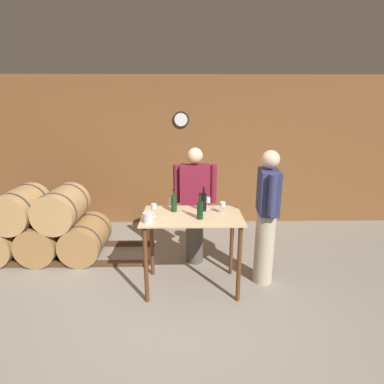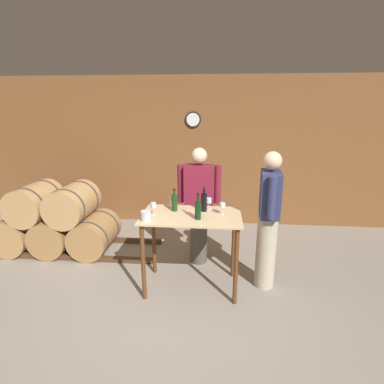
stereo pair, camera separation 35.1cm
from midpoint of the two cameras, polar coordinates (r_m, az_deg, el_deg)
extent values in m
plane|color=gray|center=(3.44, -7.27, -23.23)|extent=(14.00, 14.00, 0.00)
cube|color=brown|center=(5.56, -4.64, 7.46)|extent=(8.40, 0.05, 2.70)
cylinder|color=black|center=(5.46, -4.02, 13.59)|extent=(0.28, 0.03, 0.28)
cylinder|color=white|center=(5.44, -4.03, 13.58)|extent=(0.23, 0.01, 0.23)
cube|color=#4C331E|center=(4.90, -29.20, -11.96)|extent=(3.12, 0.06, 0.08)
cube|color=#4C331E|center=(5.40, -26.09, -8.94)|extent=(3.12, 0.06, 0.08)
cylinder|color=#AD7F4C|center=(5.35, -33.67, -7.48)|extent=(0.57, 0.79, 0.57)
cylinder|color=#38383D|center=(5.53, -32.38, -6.54)|extent=(0.58, 0.03, 0.58)
cylinder|color=#9E7242|center=(5.05, -27.91, -7.89)|extent=(0.57, 0.79, 0.57)
cylinder|color=#38383D|center=(4.86, -29.15, -8.98)|extent=(0.58, 0.03, 0.58)
cylinder|color=#38383D|center=(5.25, -26.77, -6.87)|extent=(0.58, 0.03, 0.58)
cylinder|color=#9E7242|center=(4.81, -21.50, -8.25)|extent=(0.57, 0.79, 0.57)
cylinder|color=#38383D|center=(4.61, -22.52, -9.44)|extent=(0.58, 0.03, 0.58)
cylinder|color=#38383D|center=(5.02, -20.58, -7.16)|extent=(0.58, 0.03, 0.58)
cylinder|color=tan|center=(5.04, -31.65, -2.63)|extent=(0.57, 0.79, 0.57)
cylinder|color=#38383D|center=(4.85, -33.04, -3.51)|extent=(0.58, 0.03, 0.58)
cylinder|color=#38383D|center=(5.23, -30.37, -1.81)|extent=(0.58, 0.03, 0.58)
cylinder|color=tan|center=(4.76, -25.46, -2.75)|extent=(0.57, 0.79, 0.57)
cylinder|color=#38383D|center=(4.56, -26.65, -3.70)|extent=(0.58, 0.03, 0.58)
cylinder|color=#38383D|center=(4.97, -24.36, -1.88)|extent=(0.58, 0.03, 0.58)
cube|color=#D1B284|center=(3.49, -2.86, -4.59)|extent=(1.16, 0.70, 0.02)
cylinder|color=#593319|center=(3.49, -11.73, -13.56)|extent=(0.05, 0.05, 0.93)
cylinder|color=#593319|center=(3.45, 6.02, -13.63)|extent=(0.05, 0.05, 0.93)
cylinder|color=#593319|center=(4.00, -10.22, -9.49)|extent=(0.05, 0.05, 0.93)
cylinder|color=#593319|center=(3.97, 5.03, -9.50)|extent=(0.05, 0.05, 0.93)
cylinder|color=#193819|center=(3.60, -6.24, -2.23)|extent=(0.07, 0.07, 0.20)
cylinder|color=#193819|center=(3.56, -6.31, -0.12)|extent=(0.02, 0.02, 0.08)
cylinder|color=black|center=(3.55, -6.32, 0.33)|extent=(0.03, 0.03, 0.02)
cylinder|color=black|center=(3.34, -1.48, -3.55)|extent=(0.07, 0.07, 0.20)
cylinder|color=black|center=(3.29, -1.49, -1.12)|extent=(0.02, 0.02, 0.10)
cylinder|color=black|center=(3.28, -1.50, -0.49)|extent=(0.03, 0.03, 0.02)
cylinder|color=black|center=(3.59, -0.59, -1.99)|extent=(0.07, 0.07, 0.22)
cylinder|color=black|center=(3.55, -0.59, 0.29)|extent=(0.02, 0.02, 0.08)
cylinder|color=black|center=(3.54, -0.59, 0.76)|extent=(0.03, 0.03, 0.02)
cylinder|color=silver|center=(3.51, -10.09, -4.52)|extent=(0.06, 0.06, 0.00)
cylinder|color=silver|center=(3.50, -10.12, -3.85)|extent=(0.01, 0.01, 0.08)
cylinder|color=silver|center=(3.47, -10.18, -2.75)|extent=(0.07, 0.07, 0.06)
cylinder|color=silver|center=(3.71, -6.68, -3.28)|extent=(0.06, 0.06, 0.00)
cylinder|color=silver|center=(3.69, -6.70, -2.75)|extent=(0.01, 0.01, 0.07)
cylinder|color=silver|center=(3.67, -6.73, -1.79)|extent=(0.06, 0.06, 0.06)
cylinder|color=silver|center=(3.70, 0.24, -3.21)|extent=(0.06, 0.06, 0.00)
cylinder|color=silver|center=(3.68, 0.24, -2.60)|extent=(0.01, 0.01, 0.08)
cylinder|color=silver|center=(3.66, 0.24, -1.55)|extent=(0.07, 0.07, 0.06)
cylinder|color=silver|center=(3.55, 3.02, -4.06)|extent=(0.06, 0.06, 0.00)
cylinder|color=silver|center=(3.54, 3.03, -3.41)|extent=(0.01, 0.01, 0.08)
cylinder|color=silver|center=(3.51, 3.04, -2.37)|extent=(0.07, 0.07, 0.06)
cylinder|color=silver|center=(3.32, -11.38, -4.83)|extent=(0.12, 0.12, 0.11)
cylinder|color=#B7AD93|center=(3.87, 11.06, -10.42)|extent=(0.24, 0.24, 0.93)
cube|color=navy|center=(3.61, 11.67, 0.03)|extent=(0.25, 0.42, 0.52)
sphere|color=beige|center=(3.52, 12.02, 6.09)|extent=(0.21, 0.21, 0.21)
cylinder|color=navy|center=(3.84, 11.23, 1.43)|extent=(0.09, 0.09, 0.47)
cylinder|color=navy|center=(3.36, 12.23, -0.71)|extent=(0.09, 0.09, 0.47)
cylinder|color=#4C4742|center=(4.29, -1.83, -8.07)|extent=(0.24, 0.24, 0.84)
cube|color=maroon|center=(4.05, -1.92, 1.13)|extent=(0.40, 0.22, 0.58)
sphere|color=beige|center=(3.97, -1.98, 6.93)|extent=(0.21, 0.21, 0.21)
cylinder|color=maroon|center=(4.05, 1.62, 1.54)|extent=(0.09, 0.09, 0.52)
cylinder|color=maroon|center=(4.06, -5.46, 1.50)|extent=(0.09, 0.09, 0.52)
camera|label=1|loc=(0.18, -92.86, -0.82)|focal=28.00mm
camera|label=2|loc=(0.18, 87.14, 0.82)|focal=28.00mm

